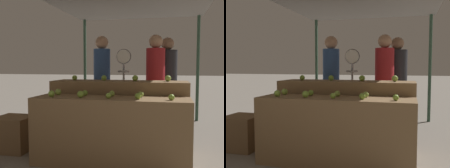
{
  "view_description": "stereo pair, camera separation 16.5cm",
  "coord_description": "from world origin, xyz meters",
  "views": [
    {
      "loc": [
        0.73,
        -3.2,
        1.28
      ],
      "look_at": [
        -0.05,
        0.3,
        1.02
      ],
      "focal_mm": 42.0,
      "sensor_mm": 36.0,
      "label": 1
    },
    {
      "loc": [
        0.89,
        -3.16,
        1.28
      ],
      "look_at": [
        -0.05,
        0.3,
        1.02
      ],
      "focal_mm": 42.0,
      "sensor_mm": 36.0,
      "label": 2
    }
  ],
  "objects": [
    {
      "name": "apple_front_1",
      "position": [
        -0.36,
        -0.1,
        0.91
      ],
      "size": [
        0.09,
        0.09,
        0.09
      ],
      "primitive_type": "sphere",
      "color": "#84AD3D",
      "rests_on": "display_counter_front"
    },
    {
      "name": "apple_front_5",
      "position": [
        -0.76,
        0.11,
        0.91
      ],
      "size": [
        0.09,
        0.09,
        0.09
      ],
      "primitive_type": "sphere",
      "color": "#8EB247",
      "rests_on": "display_counter_front"
    },
    {
      "name": "display_counter_back",
      "position": [
        0.0,
        0.6,
        0.52
      ],
      "size": [
        1.99,
        0.55,
        1.04
      ],
      "primitive_type": "cube",
      "color": "olive",
      "rests_on": "ground_plane"
    },
    {
      "name": "ground_plane",
      "position": [
        0.0,
        0.0,
        0.0
      ],
      "size": [
        60.0,
        60.0,
        0.0
      ],
      "primitive_type": "plane",
      "color": "gray"
    },
    {
      "name": "apple_back_3",
      "position": [
        0.7,
        0.61,
        1.09
      ],
      "size": [
        0.09,
        0.09,
        0.09
      ],
      "primitive_type": "sphere",
      "color": "#8EB247",
      "rests_on": "display_counter_back"
    },
    {
      "name": "apple_front_2",
      "position": [
        0.0,
        -0.11,
        0.9
      ],
      "size": [
        0.07,
        0.07,
        0.07
      ],
      "primitive_type": "sphere",
      "color": "#84AD3D",
      "rests_on": "display_counter_front"
    },
    {
      "name": "person_customer_right",
      "position": [
        0.48,
        1.47,
        1.06
      ],
      "size": [
        0.42,
        0.42,
        1.81
      ],
      "rotation": [
        0.0,
        0.0,
        3.45
      ],
      "color": "#2D2D38",
      "rests_on": "ground_plane"
    },
    {
      "name": "apple_front_8",
      "position": [
        0.37,
        0.1,
        0.91
      ],
      "size": [
        0.07,
        0.07,
        0.07
      ],
      "primitive_type": "sphere",
      "color": "#8EB247",
      "rests_on": "display_counter_front"
    },
    {
      "name": "produce_scale",
      "position": [
        -0.06,
        1.28,
        1.12
      ],
      "size": [
        0.25,
        0.2,
        1.56
      ],
      "color": "#99999E",
      "rests_on": "ground_plane"
    },
    {
      "name": "apple_back_0",
      "position": [
        -0.7,
        0.59,
        1.08
      ],
      "size": [
        0.08,
        0.08,
        0.08
      ],
      "primitive_type": "sphere",
      "color": "#84AD3D",
      "rests_on": "display_counter_back"
    },
    {
      "name": "apple_front_3",
      "position": [
        0.36,
        -0.1,
        0.91
      ],
      "size": [
        0.08,
        0.08,
        0.08
      ],
      "primitive_type": "sphere",
      "color": "#7AA338",
      "rests_on": "display_counter_front"
    },
    {
      "name": "apple_front_0",
      "position": [
        -0.75,
        -0.11,
        0.91
      ],
      "size": [
        0.08,
        0.08,
        0.08
      ],
      "primitive_type": "sphere",
      "color": "#84AD3D",
      "rests_on": "display_counter_front"
    },
    {
      "name": "apple_front_7",
      "position": [
        -0.01,
        0.12,
        0.91
      ],
      "size": [
        0.08,
        0.08,
        0.08
      ],
      "primitive_type": "sphere",
      "color": "#8EB247",
      "rests_on": "display_counter_front"
    },
    {
      "name": "person_vendor_at_scale",
      "position": [
        -0.51,
        1.51,
        1.08
      ],
      "size": [
        0.36,
        0.36,
        1.81
      ],
      "rotation": [
        0.0,
        0.0,
        2.93
      ],
      "color": "#2D2D38",
      "rests_on": "ground_plane"
    },
    {
      "name": "apple_back_2",
      "position": [
        0.23,
        0.61,
        1.09
      ],
      "size": [
        0.09,
        0.09,
        0.09
      ],
      "primitive_type": "sphere",
      "color": "#84AD3D",
      "rests_on": "display_counter_back"
    },
    {
      "name": "wooden_crate_side",
      "position": [
        -1.54,
        0.25,
        0.25
      ],
      "size": [
        0.51,
        0.51,
        0.51
      ],
      "primitive_type": "cube",
      "color": "brown",
      "rests_on": "ground_plane"
    },
    {
      "name": "person_customer_left",
      "position": [
        0.68,
        1.89,
        1.04
      ],
      "size": [
        0.39,
        0.39,
        1.8
      ],
      "rotation": [
        0.0,
        0.0,
        3.1
      ],
      "color": "#2D2D38",
      "rests_on": "ground_plane"
    },
    {
      "name": "apple_front_4",
      "position": [
        0.75,
        -0.1,
        0.91
      ],
      "size": [
        0.07,
        0.07,
        0.07
      ],
      "primitive_type": "sphere",
      "color": "#84AD3D",
      "rests_on": "display_counter_front"
    },
    {
      "name": "display_counter_front",
      "position": [
        0.0,
        0.0,
        0.43
      ],
      "size": [
        1.99,
        0.55,
        0.87
      ],
      "primitive_type": "cube",
      "color": "olive",
      "rests_on": "ground_plane"
    },
    {
      "name": "apple_front_6",
      "position": [
        -0.38,
        0.12,
        0.91
      ],
      "size": [
        0.08,
        0.08,
        0.08
      ],
      "primitive_type": "sphere",
      "color": "#7AA338",
      "rests_on": "display_counter_front"
    },
    {
      "name": "apple_back_1",
      "position": [
        -0.24,
        0.6,
        1.09
      ],
      "size": [
        0.08,
        0.08,
        0.08
      ],
      "primitive_type": "sphere",
      "color": "#7AA338",
      "rests_on": "display_counter_back"
    },
    {
      "name": "market_canopy",
      "position": [
        -0.0,
        1.05,
        2.3
      ],
      "size": [
        2.89,
        4.05,
        2.43
      ],
      "color": "#33513D",
      "rests_on": "ground_plane"
    }
  ]
}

